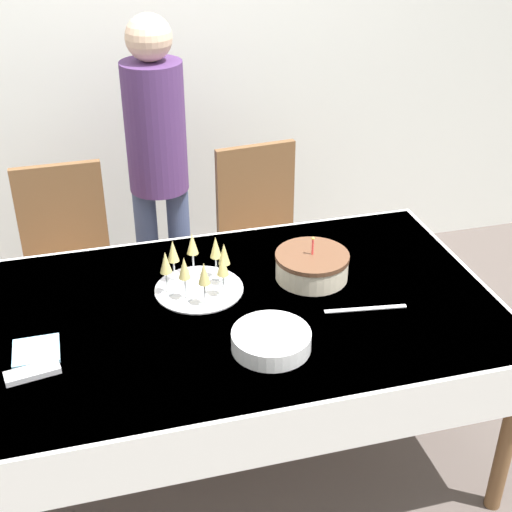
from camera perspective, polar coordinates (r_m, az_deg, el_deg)
The scene contains 12 objects.
ground_plane at distance 3.04m, azimuth -3.56°, elevation -16.03°, with size 12.00×12.00×0.00m, color #564C47.
wall_back at distance 3.77m, azimuth -9.43°, elevation 16.87°, with size 8.00×0.05×2.70m.
dining_table at distance 2.61m, azimuth -4.00°, elevation -6.21°, with size 2.13×1.14×0.74m.
dining_chair_far_left at distance 3.40m, azimuth -14.78°, elevation -0.33°, with size 0.43×0.43×0.95m.
dining_chair_far_right at distance 3.50m, azimuth 0.58°, elevation 1.67°, with size 0.46×0.46×0.95m.
birthday_cake at distance 2.73m, azimuth 4.49°, elevation -0.78°, with size 0.28×0.28×0.18m.
champagne_tray at distance 2.63m, azimuth -4.65°, elevation -1.05°, with size 0.33×0.33×0.18m.
plate_stack_main at distance 2.36m, azimuth 1.22°, elevation -6.76°, with size 0.26×0.26×0.06m.
cake_knife at distance 2.59m, azimuth 8.75°, elevation -4.19°, with size 0.30×0.06×0.00m.
fork_pile at distance 2.37m, azimuth -17.45°, elevation -8.89°, with size 0.18×0.09×0.02m.
napkin_pile at distance 2.46m, azimuth -17.18°, elevation -7.26°, with size 0.15×0.15×0.01m.
person_standing at distance 3.38m, azimuth -7.92°, elevation 8.21°, with size 0.28×0.28×1.57m.
Camera 1 is at (-0.37, -2.08, 2.18)m, focal length 50.00 mm.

